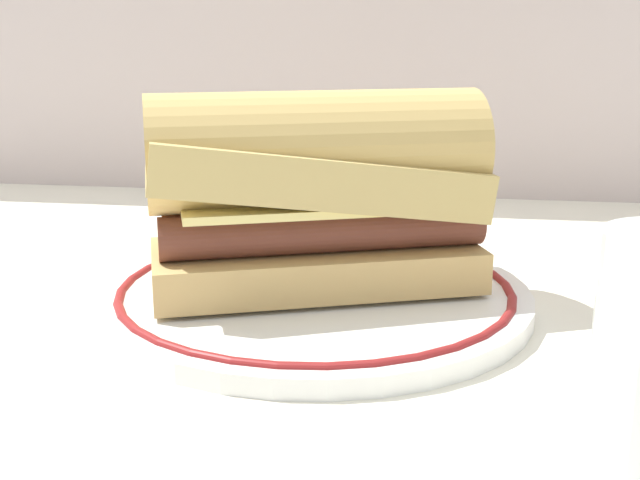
# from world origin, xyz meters

# --- Properties ---
(ground_plane) EXTENTS (1.50, 1.50, 0.00)m
(ground_plane) POSITION_xyz_m (0.00, 0.00, 0.00)
(ground_plane) COLOR silver
(plate) EXTENTS (0.28, 0.28, 0.01)m
(plate) POSITION_xyz_m (0.00, -0.02, 0.01)
(plate) COLOR white
(plate) RESTS_ON ground_plane
(sausage_sandwich) EXTENTS (0.23, 0.15, 0.12)m
(sausage_sandwich) POSITION_xyz_m (0.00, -0.02, 0.08)
(sausage_sandwich) COLOR tan
(sausage_sandwich) RESTS_ON plate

